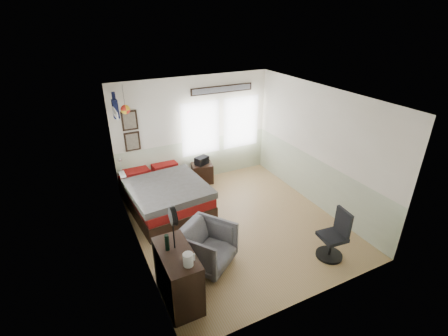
% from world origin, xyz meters
% --- Properties ---
extents(ground_plane, '(4.00, 4.50, 0.01)m').
position_xyz_m(ground_plane, '(0.00, 0.00, -0.01)').
color(ground_plane, '#A88048').
extents(room_shell, '(4.02, 4.52, 2.71)m').
position_xyz_m(room_shell, '(-0.08, 0.19, 1.61)').
color(room_shell, beige).
rests_on(room_shell, ground_plane).
extents(wall_decor, '(3.55, 1.32, 1.44)m').
position_xyz_m(wall_decor, '(-1.10, 1.96, 2.10)').
color(wall_decor, black).
rests_on(wall_decor, room_shell).
extents(bed, '(1.69, 2.27, 0.69)m').
position_xyz_m(bed, '(-1.16, 1.23, 0.34)').
color(bed, black).
rests_on(bed, ground_plane).
extents(dresser, '(0.48, 1.00, 0.90)m').
position_xyz_m(dresser, '(-1.74, -1.34, 0.45)').
color(dresser, black).
rests_on(dresser, ground_plane).
extents(armchair, '(1.16, 1.17, 0.77)m').
position_xyz_m(armchair, '(-1.04, -0.83, 0.39)').
color(armchair, '#504F5A').
rests_on(armchair, ground_plane).
extents(nightstand, '(0.59, 0.51, 0.52)m').
position_xyz_m(nightstand, '(0.07, 2.02, 0.26)').
color(nightstand, black).
rests_on(nightstand, ground_plane).
extents(task_chair, '(0.48, 0.48, 0.95)m').
position_xyz_m(task_chair, '(1.08, -1.66, 0.39)').
color(task_chair, black).
rests_on(task_chair, ground_plane).
extents(kettle, '(0.17, 0.14, 0.19)m').
position_xyz_m(kettle, '(-1.67, -1.65, 1.00)').
color(kettle, silver).
rests_on(kettle, dresser).
extents(bottle, '(0.07, 0.07, 0.26)m').
position_xyz_m(bottle, '(-1.83, -1.22, 1.03)').
color(bottle, black).
rests_on(bottle, dresser).
extents(stand_fan, '(0.08, 0.29, 0.71)m').
position_xyz_m(stand_fan, '(-1.71, -1.23, 1.45)').
color(stand_fan, black).
rests_on(stand_fan, dresser).
extents(black_bag, '(0.39, 0.32, 0.20)m').
position_xyz_m(black_bag, '(0.07, 2.02, 0.62)').
color(black_bag, black).
rests_on(black_bag, nightstand).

